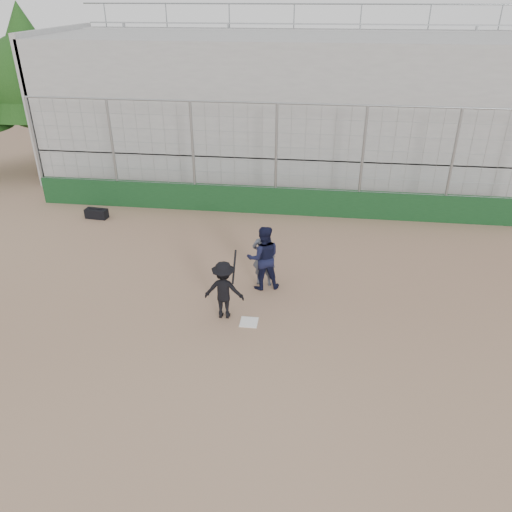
# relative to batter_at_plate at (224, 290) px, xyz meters

# --- Properties ---
(ground) EXTENTS (90.00, 90.00, 0.00)m
(ground) POSITION_rel_batter_at_plate_xyz_m (0.66, -0.22, -0.77)
(ground) COLOR brown
(ground) RESTS_ON ground
(home_plate) EXTENTS (0.44, 0.44, 0.02)m
(home_plate) POSITION_rel_batter_at_plate_xyz_m (0.66, -0.22, -0.76)
(home_plate) COLOR white
(home_plate) RESTS_ON ground
(backstop) EXTENTS (18.10, 0.25, 4.04)m
(backstop) POSITION_rel_batter_at_plate_xyz_m (0.66, 6.78, 0.18)
(backstop) COLOR #113617
(backstop) RESTS_ON ground
(bleachers) EXTENTS (20.25, 6.70, 6.98)m
(bleachers) POSITION_rel_batter_at_plate_xyz_m (0.66, 11.73, 2.15)
(bleachers) COLOR gray
(bleachers) RESTS_ON ground
(tree_left) EXTENTS (4.48, 4.48, 7.00)m
(tree_left) POSITION_rel_batter_at_plate_xyz_m (-10.34, 10.78, 3.61)
(tree_left) COLOR #372614
(tree_left) RESTS_ON ground
(batter_at_plate) EXTENTS (1.00, 0.72, 1.72)m
(batter_at_plate) POSITION_rel_batter_at_plate_xyz_m (0.00, 0.00, 0.00)
(batter_at_plate) COLOR black
(batter_at_plate) RESTS_ON ground
(catcher_crouched) EXTENTS (1.07, 0.93, 1.26)m
(catcher_crouched) POSITION_rel_batter_at_plate_xyz_m (0.82, 1.46, -0.14)
(catcher_crouched) COLOR black
(catcher_crouched) RESTS_ON ground
(umpire) EXTENTS (0.67, 0.46, 1.59)m
(umpire) POSITION_rel_batter_at_plate_xyz_m (0.81, 1.68, 0.02)
(umpire) COLOR #494F5C
(umpire) RESTS_ON ground
(equipment_bag) EXTENTS (0.83, 0.42, 0.38)m
(equipment_bag) POSITION_rel_batter_at_plate_xyz_m (-5.75, 5.51, -0.60)
(equipment_bag) COLOR black
(equipment_bag) RESTS_ON ground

